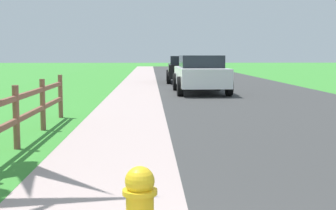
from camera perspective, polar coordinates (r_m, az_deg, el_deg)
ground_plane at (r=26.40m, az=-1.32°, el=2.65°), size 120.00×120.00×0.00m
road_asphalt at (r=28.66m, az=5.64°, el=2.91°), size 7.00×66.00×0.01m
curb_concrete at (r=28.51m, az=-7.43°, el=2.87°), size 6.00×66.00×0.01m
grass_verge at (r=28.69m, az=-10.41°, el=2.84°), size 5.00×66.00×0.00m
parked_suv_white at (r=19.57m, az=3.91°, el=3.73°), size 2.11×4.70×1.54m
parked_car_black at (r=26.99m, az=1.94°, el=4.35°), size 2.09×4.48×1.48m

